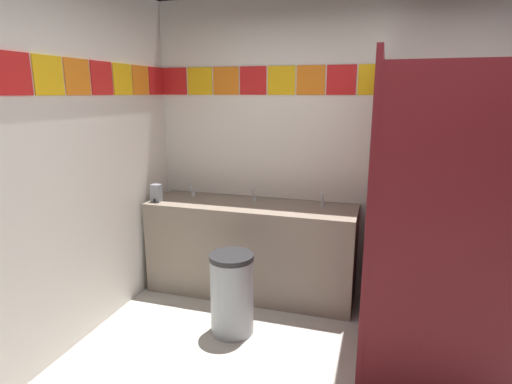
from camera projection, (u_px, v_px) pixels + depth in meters
wall_back at (354, 150)px, 3.65m from camera, size 3.66×0.09×2.64m
wall_side at (21, 175)px, 2.54m from camera, size 0.09×3.45×2.64m
vanity_counter at (251, 247)px, 3.79m from camera, size 1.87×0.57×0.85m
faucet_left at (192, 191)px, 3.95m from camera, size 0.04×0.10×0.14m
faucet_center at (254, 196)px, 3.77m from camera, size 0.04×0.10×0.14m
faucet_right at (322, 201)px, 3.59m from camera, size 0.04×0.10×0.14m
soap_dispenser at (156, 193)px, 3.77m from camera, size 0.09×0.09×0.16m
stall_divider at (397, 217)px, 2.68m from camera, size 0.92×1.42×2.06m
toilet at (433, 293)px, 3.21m from camera, size 0.39×0.49×0.74m
trash_bin at (232, 293)px, 3.17m from camera, size 0.34×0.34×0.64m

